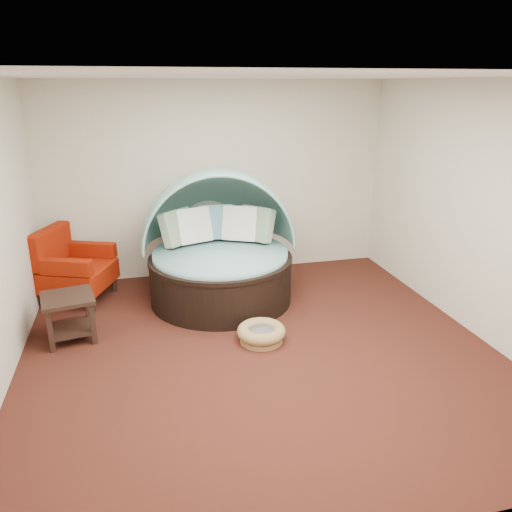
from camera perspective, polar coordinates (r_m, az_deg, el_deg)
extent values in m
plane|color=#451C13|center=(5.52, 0.39, -10.59)|extent=(5.00, 5.00, 0.00)
plane|color=beige|center=(7.37, -4.43, 8.61)|extent=(5.00, 0.00, 5.00)
plane|color=beige|center=(2.79, 13.38, -10.04)|extent=(5.00, 0.00, 5.00)
plane|color=beige|center=(6.08, 23.99, 4.76)|extent=(0.00, 5.00, 5.00)
plane|color=white|center=(4.80, 0.47, 19.87)|extent=(5.00, 5.00, 0.00)
cylinder|color=black|center=(6.61, -4.01, -2.74)|extent=(1.98, 1.98, 0.56)
cylinder|color=black|center=(6.50, -4.07, -0.27)|extent=(2.00, 2.00, 0.05)
cylinder|color=#89BABF|center=(6.49, -4.08, 0.08)|extent=(1.87, 1.87, 0.12)
cube|color=#346144|center=(6.68, -9.01, 3.23)|extent=(0.53, 0.51, 0.49)
cube|color=white|center=(6.75, -7.15, 3.47)|extent=(0.53, 0.40, 0.49)
cube|color=#619AA8|center=(6.88, -4.58, 3.87)|extent=(0.49, 0.30, 0.49)
cube|color=white|center=(6.80, -1.83, 3.74)|extent=(0.54, 0.45, 0.49)
cube|color=#346144|center=(6.77, 0.09, 3.68)|extent=(0.51, 0.53, 0.49)
cylinder|color=olive|center=(5.67, 0.61, -9.44)|extent=(0.48, 0.48, 0.06)
torus|color=olive|center=(5.62, 0.61, -8.61)|extent=(0.55, 0.55, 0.14)
cylinder|color=#5C585C|center=(5.63, 0.61, -8.77)|extent=(0.33, 0.33, 0.08)
cylinder|color=black|center=(6.98, -23.13, -4.73)|extent=(0.10, 0.10, 0.20)
cylinder|color=black|center=(7.50, -20.57, -2.75)|extent=(0.10, 0.10, 0.20)
cylinder|color=black|center=(6.66, -18.21, -5.23)|extent=(0.10, 0.10, 0.20)
cylinder|color=black|center=(7.21, -15.92, -3.11)|extent=(0.10, 0.10, 0.20)
cube|color=maroon|center=(6.99, -19.68, -2.07)|extent=(1.08, 1.08, 0.29)
cube|color=maroon|center=(7.03, -22.43, 1.06)|extent=(0.46, 0.83, 0.49)
cube|color=maroon|center=(6.59, -20.89, -1.22)|extent=(0.67, 0.38, 0.20)
cube|color=maroon|center=(7.18, -18.22, 0.72)|extent=(0.67, 0.38, 0.20)
cube|color=black|center=(5.89, -20.77, -4.50)|extent=(0.64, 0.64, 0.04)
cube|color=black|center=(6.04, -20.36, -7.75)|extent=(0.56, 0.56, 0.03)
cube|color=black|center=(5.79, -22.45, -8.00)|extent=(0.06, 0.06, 0.48)
cube|color=black|center=(6.19, -22.68, -6.26)|extent=(0.06, 0.06, 0.48)
cube|color=black|center=(5.80, -18.13, -7.38)|extent=(0.06, 0.06, 0.48)
cube|color=black|center=(6.20, -18.65, -5.69)|extent=(0.06, 0.06, 0.48)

